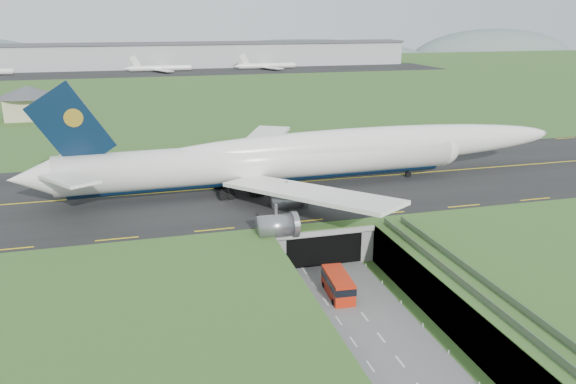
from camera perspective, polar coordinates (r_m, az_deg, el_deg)
name	(u,v)px	position (r m, az deg, el deg)	size (l,w,h in m)	color
ground	(342,290)	(79.94, 5.56, -9.87)	(900.00, 900.00, 0.00)	#396227
airfield_deck	(343,270)	(78.62, 5.62, -7.93)	(800.00, 800.00, 6.00)	gray
trench_road	(363,316)	(73.79, 7.64, -12.34)	(12.00, 75.00, 0.20)	slate
taxiway	(283,184)	(106.99, -0.55, 0.85)	(800.00, 44.00, 0.18)	black
tunnel_portal	(308,227)	(93.02, 2.00, -3.53)	(17.00, 22.30, 6.00)	gray
guideway	(498,312)	(67.48, 20.57, -11.33)	(3.00, 53.00, 7.05)	#A8A8A3
jumbo_jet	(306,157)	(103.82, 1.85, 3.61)	(104.42, 65.35, 21.62)	white
shuttle_tram	(338,285)	(77.51, 5.11, -9.37)	(3.36, 7.73, 3.08)	red
service_building	(29,99)	(193.42, -24.83, 8.53)	(19.30, 19.30, 10.36)	#C0B48B
cargo_terminal	(174,55)	(367.28, -11.47, 13.48)	(320.00, 67.00, 15.60)	#B2B2B2
distant_hills	(239,66)	(506.04, -4.99, 12.68)	(700.00, 91.00, 60.00)	#4E5E5A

